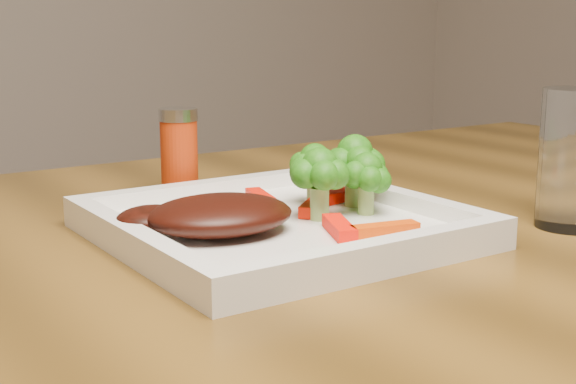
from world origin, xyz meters
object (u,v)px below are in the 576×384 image
plate (278,230)px  steak (220,215)px  spice_shaker (179,155)px  drinking_glass (575,159)px

plate → steak: 0.06m
spice_shaker → drinking_glass: size_ratio=0.77×
plate → spice_shaker: bearing=92.2°
plate → drinking_glass: size_ratio=2.25×
spice_shaker → drinking_glass: 0.37m
steak → spice_shaker: spice_shaker is taller
plate → spice_shaker: 0.17m
drinking_glass → steak: bearing=158.6°
steak → spice_shaker: bearing=73.9°
plate → steak: steak is taller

